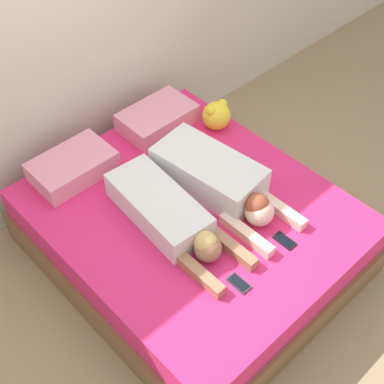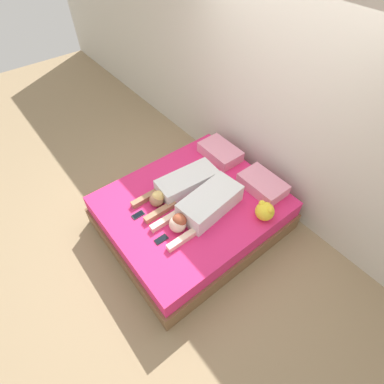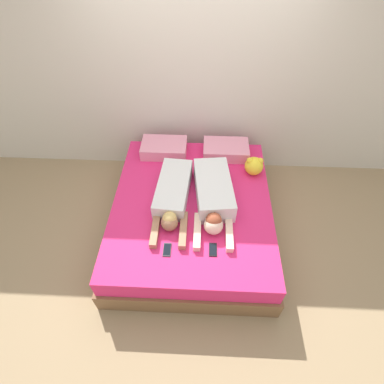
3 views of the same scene
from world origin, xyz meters
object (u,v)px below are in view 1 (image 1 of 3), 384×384
at_px(cell_phone_left, 239,283).
at_px(cell_phone_right, 284,241).
at_px(pillow_head_left, 73,166).
at_px(plush_toy, 216,115).
at_px(bed, 192,231).
at_px(pillow_head_right, 157,118).
at_px(person_right, 218,179).
at_px(person_left, 168,215).

xyz_separation_m(cell_phone_left, cell_phone_right, (0.44, 0.02, 0.00)).
height_order(pillow_head_left, cell_phone_right, pillow_head_left).
height_order(cell_phone_right, plush_toy, plush_toy).
bearing_deg(cell_phone_left, plush_toy, 50.35).
relative_size(bed, plush_toy, 9.17).
bearing_deg(plush_toy, bed, -145.77).
relative_size(bed, pillow_head_right, 3.71).
height_order(cell_phone_left, cell_phone_right, same).
bearing_deg(bed, pillow_head_right, 64.11).
bearing_deg(bed, person_right, -1.57).
height_order(pillow_head_right, plush_toy, plush_toy).
bearing_deg(pillow_head_right, pillow_head_left, 180.00).
height_order(cell_phone_left, plush_toy, plush_toy).
bearing_deg(bed, cell_phone_left, -108.64).
distance_m(cell_phone_right, plush_toy, 1.19).
xyz_separation_m(pillow_head_left, person_right, (0.62, -0.81, 0.04)).
xyz_separation_m(cell_phone_right, plush_toy, (0.48, 1.09, 0.11)).
relative_size(person_left, cell_phone_left, 7.56).
height_order(pillow_head_right, cell_phone_left, pillow_head_right).
height_order(person_right, plush_toy, person_right).
bearing_deg(pillow_head_right, plush_toy, -45.32).
xyz_separation_m(bed, cell_phone_left, (-0.21, -0.63, 0.26)).
bearing_deg(person_right, plush_toy, 45.62).
bearing_deg(cell_phone_left, pillow_head_left, 97.09).
relative_size(pillow_head_right, cell_phone_right, 3.84).
height_order(pillow_head_left, person_left, person_left).
height_order(person_left, cell_phone_right, person_left).
distance_m(person_left, person_right, 0.44).
bearing_deg(pillow_head_right, cell_phone_right, -96.50).
bearing_deg(bed, cell_phone_right, -69.34).
relative_size(person_left, cell_phone_right, 7.56).
bearing_deg(person_right, pillow_head_left, 127.46).
relative_size(person_right, cell_phone_right, 7.59).
height_order(bed, person_right, person_right).
bearing_deg(person_left, pillow_head_right, 53.31).
height_order(bed, pillow_head_left, pillow_head_left).
bearing_deg(person_left, person_right, -0.71).
relative_size(pillow_head_left, cell_phone_right, 3.84).
bearing_deg(plush_toy, person_left, -152.25).
distance_m(pillow_head_left, person_right, 1.02).
xyz_separation_m(person_right, plush_toy, (0.48, 0.49, 0.00)).
height_order(bed, cell_phone_left, cell_phone_left).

